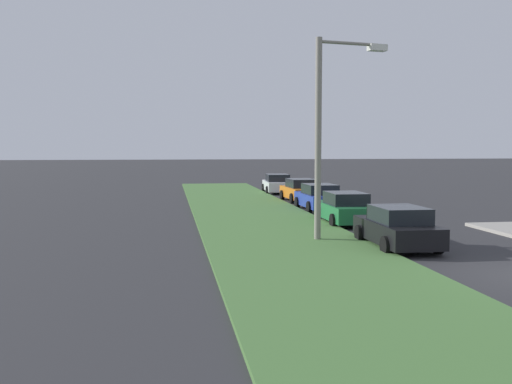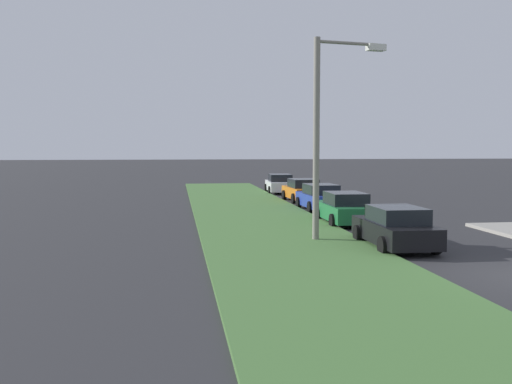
% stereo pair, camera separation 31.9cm
% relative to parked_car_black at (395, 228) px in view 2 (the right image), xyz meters
% --- Properties ---
extents(grass_median, '(60.00, 6.00, 0.12)m').
position_rel_parked_car_black_xyz_m(grass_median, '(4.98, 3.69, -0.66)').
color(grass_median, '#477238').
rests_on(grass_median, ground).
extents(parked_car_black, '(4.31, 2.04, 1.47)m').
position_rel_parked_car_black_xyz_m(parked_car_black, '(0.00, 0.00, 0.00)').
color(parked_car_black, black).
rests_on(parked_car_black, ground).
extents(parked_car_green, '(4.31, 2.05, 1.47)m').
position_rel_parked_car_black_xyz_m(parked_car_green, '(6.39, -0.08, 0.00)').
color(parked_car_green, '#1E6B38').
rests_on(parked_car_green, ground).
extents(parked_car_blue, '(4.33, 2.09, 1.47)m').
position_rel_parked_car_black_xyz_m(parked_car_blue, '(12.19, -0.39, 0.00)').
color(parked_car_blue, '#23389E').
rests_on(parked_car_blue, ground).
extents(parked_car_orange, '(4.36, 2.14, 1.47)m').
position_rel_parked_car_black_xyz_m(parked_car_orange, '(17.53, -0.57, 0.00)').
color(parked_car_orange, orange).
rests_on(parked_car_orange, ground).
extents(parked_car_white, '(4.38, 2.18, 1.47)m').
position_rel_parked_car_black_xyz_m(parked_car_white, '(24.27, -0.28, 0.00)').
color(parked_car_white, silver).
rests_on(parked_car_white, ground).
extents(streetlight, '(0.78, 2.86, 7.50)m').
position_rel_parked_car_black_xyz_m(streetlight, '(1.66, 2.11, 3.67)').
color(streetlight, gray).
rests_on(streetlight, ground).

